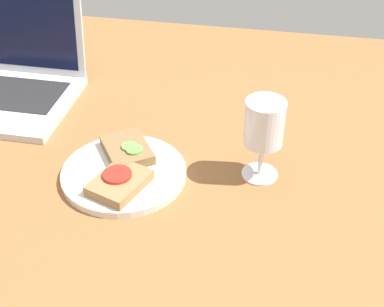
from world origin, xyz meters
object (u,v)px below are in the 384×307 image
at_px(sandwich_with_cucumber, 128,150).
at_px(laptop, 9,78).
at_px(plate, 124,173).
at_px(wine_glass, 264,126).
at_px(sandwich_with_tomato, 119,182).

bearing_deg(sandwich_with_cucumber, laptop, 150.59).
distance_m(plate, wine_glass, 0.27).
height_order(plate, laptop, laptop).
height_order(sandwich_with_cucumber, wine_glass, wine_glass).
relative_size(plate, sandwich_with_tomato, 1.87).
bearing_deg(sandwich_with_tomato, laptop, 140.80).
height_order(plate, sandwich_with_tomato, sandwich_with_tomato).
xyz_separation_m(plate, wine_glass, (0.24, 0.05, 0.10)).
relative_size(sandwich_with_tomato, wine_glass, 0.78).
bearing_deg(sandwich_with_cucumber, plate, -82.39).
height_order(plate, sandwich_with_cucumber, sandwich_with_cucumber).
bearing_deg(sandwich_with_tomato, wine_glass, 22.29).
xyz_separation_m(wine_glass, laptop, (-0.58, 0.18, -0.07)).
bearing_deg(laptop, sandwich_with_cucumber, -29.41).
bearing_deg(laptop, plate, -34.71).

